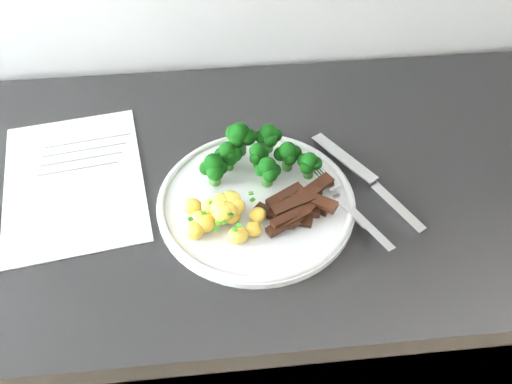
# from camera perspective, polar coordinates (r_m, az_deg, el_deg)

# --- Properties ---
(counter) EXTENTS (2.44, 0.61, 0.91)m
(counter) POSITION_cam_1_polar(r_m,az_deg,el_deg) (1.26, -1.55, -13.43)
(counter) COLOR black
(counter) RESTS_ON ground
(recipe_paper) EXTENTS (0.26, 0.34, 0.00)m
(recipe_paper) POSITION_cam_1_polar(r_m,az_deg,el_deg) (0.93, -18.20, 1.16)
(recipe_paper) COLOR silver
(recipe_paper) RESTS_ON counter
(plate) EXTENTS (0.30, 0.30, 0.02)m
(plate) POSITION_cam_1_polar(r_m,az_deg,el_deg) (0.85, 0.00, -0.97)
(plate) COLOR silver
(plate) RESTS_ON counter
(broccoli) EXTENTS (0.19, 0.11, 0.07)m
(broccoli) POSITION_cam_1_polar(r_m,az_deg,el_deg) (0.87, -0.06, 4.03)
(broccoli) COLOR #2C6220
(broccoli) RESTS_ON plate
(potatoes) EXTENTS (0.12, 0.09, 0.04)m
(potatoes) POSITION_cam_1_polar(r_m,az_deg,el_deg) (0.81, -3.73, -2.31)
(potatoes) COLOR #FDC953
(potatoes) RESTS_ON plate
(beef_strips) EXTENTS (0.13, 0.11, 0.03)m
(beef_strips) POSITION_cam_1_polar(r_m,az_deg,el_deg) (0.83, 4.34, -1.48)
(beef_strips) COLOR black
(beef_strips) RESTS_ON plate
(fork) EXTENTS (0.10, 0.19, 0.02)m
(fork) POSITION_cam_1_polar(r_m,az_deg,el_deg) (0.84, 9.74, -1.63)
(fork) COLOR silver
(fork) RESTS_ON plate
(knife) EXTENTS (0.14, 0.23, 0.03)m
(knife) POSITION_cam_1_polar(r_m,az_deg,el_deg) (0.88, 12.57, 0.00)
(knife) COLOR silver
(knife) RESTS_ON plate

